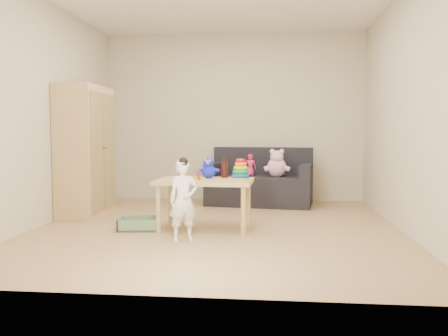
# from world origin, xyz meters

# --- Properties ---
(room) EXTENTS (4.50, 4.50, 4.50)m
(room) POSITION_xyz_m (0.00, 0.00, 1.30)
(room) COLOR tan
(room) RESTS_ON ground
(wardrobe) EXTENTS (0.46, 0.91, 1.64)m
(wardrobe) POSITION_xyz_m (-1.76, 0.62, 0.82)
(wardrobe) COLOR tan
(wardrobe) RESTS_ON ground
(sofa) EXTENTS (1.59, 0.95, 0.42)m
(sofa) POSITION_xyz_m (0.42, 1.74, 0.21)
(sofa) COLOR black
(sofa) RESTS_ON ground
(play_table) EXTENTS (1.06, 0.70, 0.55)m
(play_table) POSITION_xyz_m (-0.13, -0.07, 0.27)
(play_table) COLOR #E1C97B
(play_table) RESTS_ON ground
(storage_bin) EXTENTS (0.48, 0.39, 0.13)m
(storage_bin) POSITION_xyz_m (-0.84, -0.18, 0.07)
(storage_bin) COLOR #638560
(storage_bin) RESTS_ON ground
(toddler) EXTENTS (0.34, 0.29, 0.78)m
(toddler) POSITION_xyz_m (-0.25, -0.66, 0.39)
(toddler) COLOR white
(toddler) RESTS_ON ground
(pink_bear) EXTENTS (0.32, 0.28, 0.34)m
(pink_bear) POSITION_xyz_m (0.67, 1.67, 0.59)
(pink_bear) COLOR #F9B7D2
(pink_bear) RESTS_ON sofa
(doll) EXTENTS (0.18, 0.14, 0.32)m
(doll) POSITION_xyz_m (0.29, 1.72, 0.58)
(doll) COLOR #EE2C6F
(doll) RESTS_ON sofa
(ring_stacker) EXTENTS (0.20, 0.20, 0.23)m
(ring_stacker) POSITION_xyz_m (0.26, -0.03, 0.64)
(ring_stacker) COLOR #B7C90A
(ring_stacker) RESTS_ON play_table
(brown_bottle) EXTENTS (0.08, 0.08, 0.23)m
(brown_bottle) POSITION_xyz_m (0.06, 0.15, 0.65)
(brown_bottle) COLOR black
(brown_bottle) RESTS_ON play_table
(blue_plush) EXTENTS (0.23, 0.20, 0.24)m
(blue_plush) POSITION_xyz_m (-0.11, 0.08, 0.67)
(blue_plush) COLOR #1928E8
(blue_plush) RESTS_ON play_table
(wooden_figure) EXTENTS (0.05, 0.04, 0.11)m
(wooden_figure) POSITION_xyz_m (-0.19, -0.12, 0.60)
(wooden_figure) COLOR maroon
(wooden_figure) RESTS_ON play_table
(yellow_book) EXTENTS (0.23, 0.23, 0.02)m
(yellow_book) POSITION_xyz_m (-0.24, 0.03, 0.56)
(yellow_book) COLOR gold
(yellow_book) RESTS_ON play_table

